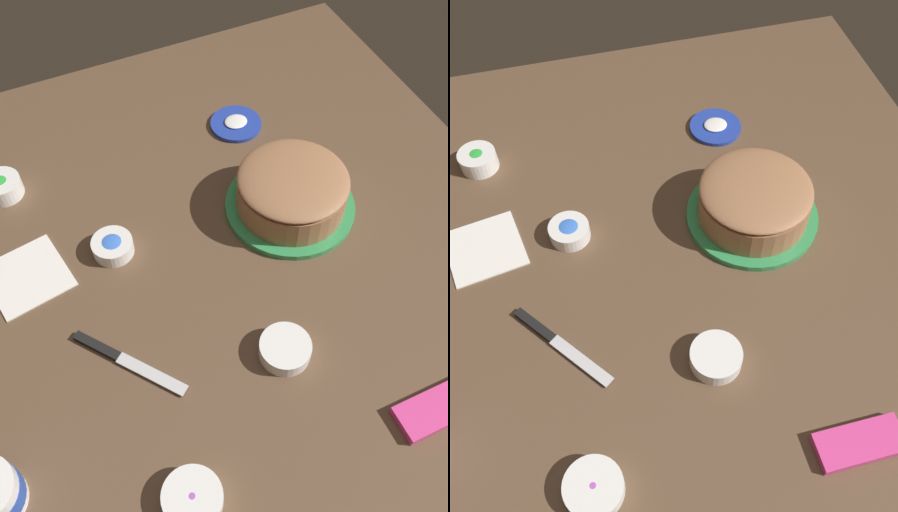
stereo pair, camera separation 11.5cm
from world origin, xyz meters
The scene contains 10 objects.
ground_plane centered at (0.00, 0.00, 0.00)m, with size 1.54×1.54×0.00m, color brown.
frosted_cake centered at (-0.30, -0.12, 0.05)m, with size 0.28×0.28×0.11m.
frosting_tub_lid centered at (-0.30, -0.41, 0.01)m, with size 0.12×0.12×0.02m.
spreading_knife centered at (0.16, 0.06, 0.01)m, with size 0.16×0.20×0.01m.
sprinkle_bowl_yellow centered at (-0.12, 0.18, 0.02)m, with size 0.10×0.10×0.03m.
sprinkle_bowl_rainbow centered at (0.13, 0.35, 0.02)m, with size 0.10×0.10×0.03m.
sprinkle_bowl_blue centered at (0.09, -0.17, 0.02)m, with size 0.08×0.08×0.04m.
sprinkle_bowl_green centered at (0.25, -0.42, 0.02)m, with size 0.09×0.09×0.04m.
candy_box_lower centered at (-0.31, 0.39, 0.01)m, with size 0.15×0.07×0.02m, color #E53D8E.
paper_napkin centered at (0.26, -0.18, 0.00)m, with size 0.15×0.15×0.01m, color white.
Camera 2 is at (0.07, 0.60, 0.98)m, focal length 40.95 mm.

